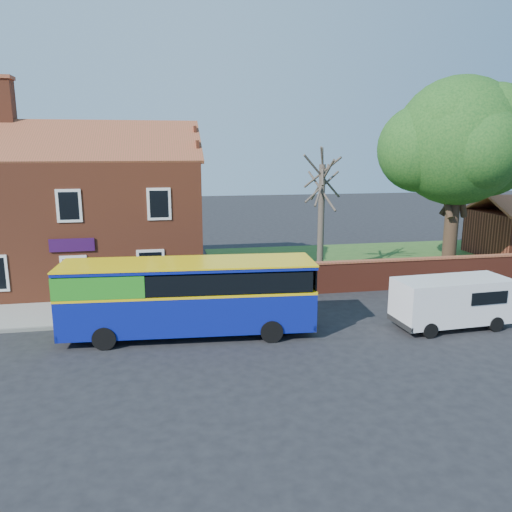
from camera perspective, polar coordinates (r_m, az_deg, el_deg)
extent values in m
plane|color=black|center=(17.89, -0.67, -11.32)|extent=(120.00, 120.00, 0.00)
cube|color=gray|center=(23.41, -20.47, -6.20)|extent=(18.00, 3.50, 0.12)
cube|color=slate|center=(21.78, -21.24, -7.61)|extent=(18.00, 0.15, 0.14)
cube|color=#426B28|center=(33.92, 17.50, -0.47)|extent=(26.00, 12.00, 0.04)
cube|color=brown|center=(28.25, -19.03, 3.63)|extent=(12.00, 8.00, 6.50)
cube|color=brown|center=(26.00, -20.32, 12.27)|extent=(12.30, 4.08, 2.16)
cube|color=brown|center=(29.96, -19.05, 12.26)|extent=(12.30, 4.08, 2.16)
cube|color=brown|center=(28.77, -26.87, 15.46)|extent=(0.90, 0.90, 2.20)
cube|color=black|center=(24.13, -20.60, 5.39)|extent=(1.10, 0.06, 1.50)
cube|color=#4C0F19|center=(24.73, -20.00, -2.68)|extent=(0.95, 0.04, 2.10)
cube|color=silver|center=(24.74, -20.00, -2.56)|extent=(1.20, 0.06, 2.30)
cube|color=#2E0D3B|center=(24.36, -20.30, 1.18)|extent=(2.00, 0.06, 0.60)
cube|color=maroon|center=(28.75, 23.14, -1.63)|extent=(22.00, 0.30, 1.50)
cube|color=brown|center=(28.59, 23.27, -0.07)|extent=(22.00, 0.38, 0.10)
cube|color=navy|center=(19.57, -7.62, -5.90)|extent=(9.68, 3.03, 1.52)
cube|color=yellow|center=(19.35, -7.68, -3.77)|extent=(9.71, 3.05, 0.10)
cube|color=black|center=(19.23, -7.72, -2.46)|extent=(9.31, 3.02, 0.76)
cube|color=#299520|center=(19.56, -17.00, -2.65)|extent=(3.40, 2.64, 0.81)
cube|color=navy|center=(19.11, -7.77, -0.99)|extent=(9.68, 3.03, 0.14)
cube|color=yellow|center=(19.09, -7.77, -0.76)|extent=(9.73, 3.07, 0.06)
cylinder|color=black|center=(19.06, -16.94, -8.97)|extent=(0.88, 0.34, 0.86)
cylinder|color=black|center=(21.13, -15.89, -6.80)|extent=(0.88, 0.34, 0.86)
cylinder|color=black|center=(18.92, 1.78, -8.57)|extent=(0.88, 0.34, 0.86)
cylinder|color=black|center=(21.00, 0.89, -6.43)|extent=(0.88, 0.34, 0.86)
cube|color=white|center=(21.69, 21.43, -4.69)|extent=(4.72, 2.12, 1.75)
cube|color=black|center=(22.86, 25.75, -3.50)|extent=(0.17, 1.57, 0.69)
cube|color=black|center=(23.27, 25.87, -5.98)|extent=(0.21, 1.85, 0.22)
cylinder|color=black|center=(20.46, 19.23, -8.02)|extent=(0.62, 0.26, 0.61)
cylinder|color=black|center=(21.83, 16.77, -6.58)|extent=(0.62, 0.26, 0.61)
cylinder|color=black|center=(22.17, 25.69, -7.01)|extent=(0.62, 0.26, 0.61)
cylinder|color=black|center=(23.44, 23.02, -5.75)|extent=(0.62, 0.26, 0.61)
cylinder|color=black|center=(31.57, 21.35, 2.57)|extent=(0.80, 0.80, 4.61)
sphere|color=#3B7023|center=(31.19, 22.11, 12.04)|extent=(7.22, 7.22, 7.22)
sphere|color=#3B7023|center=(32.69, 24.81, 10.73)|extent=(5.21, 5.21, 5.21)
sphere|color=#3B7023|center=(30.75, 18.38, 11.57)|extent=(5.01, 5.01, 5.01)
cylinder|color=#4C4238|center=(28.47, 7.44, 4.03)|extent=(0.36, 0.36, 6.27)
cylinder|color=#4C4238|center=(28.25, 7.57, 8.53)|extent=(0.37, 3.06, 2.46)
cylinder|color=#4C4238|center=(28.26, 7.55, 8.08)|extent=(1.60, 2.26, 2.26)
cylinder|color=#4C4238|center=(28.23, 7.58, 8.98)|extent=(2.57, 1.18, 2.50)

